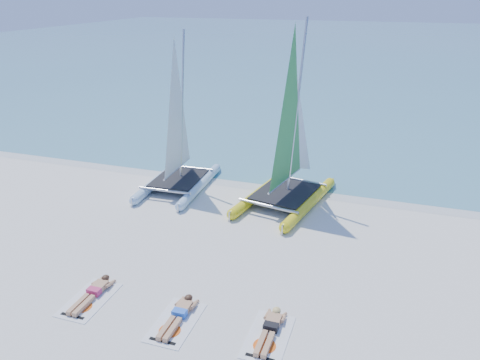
% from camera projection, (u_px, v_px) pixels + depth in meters
% --- Properties ---
extents(ground, '(140.00, 140.00, 0.00)m').
position_uv_depth(ground, '(215.00, 244.00, 15.69)').
color(ground, silver).
rests_on(ground, ground).
extents(sea, '(140.00, 115.00, 0.01)m').
position_uv_depth(sea, '(365.00, 45.00, 71.01)').
color(sea, '#6BA6B3').
rests_on(sea, ground).
extents(wet_sand_strip, '(140.00, 1.40, 0.01)m').
position_uv_depth(wet_sand_strip, '(260.00, 184.00, 20.52)').
color(wet_sand_strip, silver).
rests_on(wet_sand_strip, ground).
extents(catamaran_blue, '(2.52, 4.97, 6.67)m').
position_uv_depth(catamaran_blue, '(177.00, 142.00, 19.57)').
color(catamaran_blue, silver).
rests_on(catamaran_blue, ground).
extents(catamaran_yellow, '(3.51, 5.85, 7.25)m').
position_uv_depth(catamaran_yellow, '(292.00, 144.00, 18.38)').
color(catamaran_yellow, yellow).
rests_on(catamaran_yellow, ground).
extents(towel_a, '(1.00, 1.85, 0.02)m').
position_uv_depth(towel_a, '(90.00, 300.00, 12.89)').
color(towel_a, white).
rests_on(towel_a, ground).
extents(sunbather_a, '(0.37, 1.73, 0.26)m').
position_uv_depth(sunbather_a, '(93.00, 292.00, 13.02)').
color(sunbather_a, tan).
rests_on(sunbather_a, towel_a).
extents(towel_b, '(1.00, 1.85, 0.02)m').
position_uv_depth(towel_b, '(176.00, 322.00, 12.02)').
color(towel_b, white).
rests_on(towel_b, ground).
extents(sunbather_b, '(0.37, 1.73, 0.26)m').
position_uv_depth(sunbather_b, '(179.00, 314.00, 12.15)').
color(sunbather_b, tan).
rests_on(sunbather_b, towel_b).
extents(towel_c, '(1.00, 1.85, 0.02)m').
position_uv_depth(towel_c, '(268.00, 337.00, 11.52)').
color(towel_c, white).
rests_on(towel_c, ground).
extents(sunbather_c, '(0.37, 1.73, 0.26)m').
position_uv_depth(sunbather_c, '(270.00, 328.00, 11.65)').
color(sunbather_c, tan).
rests_on(sunbather_c, towel_c).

